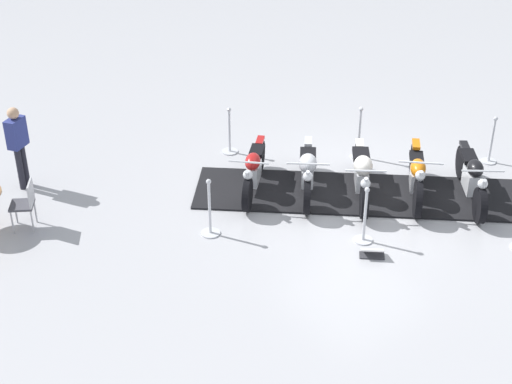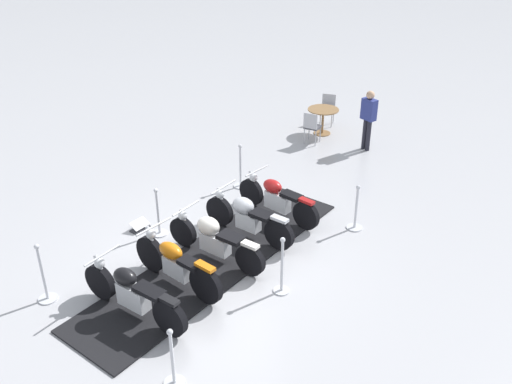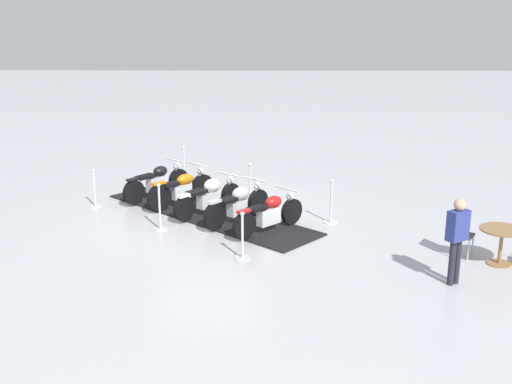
% 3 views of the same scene
% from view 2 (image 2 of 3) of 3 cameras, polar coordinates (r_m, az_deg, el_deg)
% --- Properties ---
extents(ground_plane, '(80.00, 80.00, 0.00)m').
position_cam_2_polar(ground_plane, '(10.76, -4.12, -6.96)').
color(ground_plane, '#B2B2B7').
extents(display_platform, '(5.66, 5.30, 0.04)m').
position_cam_2_polar(display_platform, '(10.75, -4.12, -6.88)').
color(display_platform, black).
rests_on(display_platform, ground_plane).
extents(motorcycle_maroon, '(1.62, 1.56, 0.91)m').
position_cam_2_polar(motorcycle_maroon, '(11.86, 2.11, -0.60)').
color(motorcycle_maroon, black).
rests_on(motorcycle_maroon, display_platform).
extents(motorcycle_chrome, '(1.50, 1.70, 0.95)m').
position_cam_2_polar(motorcycle_chrome, '(11.15, -0.93, -2.50)').
color(motorcycle_chrome, black).
rests_on(motorcycle_chrome, display_platform).
extents(motorcycle_cream, '(1.54, 1.79, 0.89)m').
position_cam_2_polar(motorcycle_cream, '(10.51, -4.37, -4.74)').
color(motorcycle_cream, black).
rests_on(motorcycle_cream, display_platform).
extents(motorcycle_copper, '(1.56, 1.58, 1.01)m').
position_cam_2_polar(motorcycle_copper, '(9.92, -8.20, -7.22)').
color(motorcycle_copper, black).
rests_on(motorcycle_copper, display_platform).
extents(motorcycle_black, '(1.51, 1.82, 0.95)m').
position_cam_2_polar(motorcycle_black, '(9.40, -12.57, -10.00)').
color(motorcycle_black, black).
rests_on(motorcycle_black, display_platform).
extents(stanchion_right_rear, '(0.34, 0.34, 1.14)m').
position_cam_2_polar(stanchion_right_rear, '(10.23, -20.80, -8.63)').
color(stanchion_right_rear, silver).
rests_on(stanchion_right_rear, ground_plane).
extents(stanchion_left_front, '(0.34, 0.34, 1.01)m').
position_cam_2_polar(stanchion_left_front, '(11.71, 10.14, -2.35)').
color(stanchion_left_front, silver).
rests_on(stanchion_left_front, ground_plane).
extents(stanchion_right_mid, '(0.33, 0.33, 1.06)m').
position_cam_2_polar(stanchion_right_mid, '(11.50, -9.93, -2.81)').
color(stanchion_right_mid, silver).
rests_on(stanchion_right_mid, ground_plane).
extents(stanchion_left_mid, '(0.29, 0.29, 1.12)m').
position_cam_2_polar(stanchion_left_mid, '(9.75, 2.66, -8.22)').
color(stanchion_left_mid, silver).
rests_on(stanchion_left_mid, ground_plane).
extents(stanchion_left_rear, '(0.31, 0.31, 1.01)m').
position_cam_2_polar(stanchion_left_rear, '(8.28, -8.48, -17.21)').
color(stanchion_left_rear, silver).
rests_on(stanchion_left_rear, ground_plane).
extents(stanchion_right_front, '(0.34, 0.34, 1.09)m').
position_cam_2_polar(stanchion_right_front, '(13.17, -1.59, 1.89)').
color(stanchion_right_front, silver).
rests_on(stanchion_right_front, ground_plane).
extents(info_placard, '(0.44, 0.43, 0.19)m').
position_cam_2_polar(info_placard, '(11.87, -11.79, -3.49)').
color(info_placard, '#333338').
rests_on(info_placard, ground_plane).
extents(cafe_table, '(0.89, 0.89, 0.75)m').
position_cam_2_polar(cafe_table, '(16.21, 6.87, 7.82)').
color(cafe_table, olive).
rests_on(cafe_table, ground_plane).
extents(cafe_chair_near_table, '(0.55, 0.55, 0.91)m').
position_cam_2_polar(cafe_chair_near_table, '(15.51, 5.72, 6.76)').
color(cafe_chair_near_table, '#B7B7BC').
rests_on(cafe_chair_near_table, ground_plane).
extents(cafe_chair_across_table, '(0.52, 0.52, 0.90)m').
position_cam_2_polar(cafe_chair_across_table, '(16.98, 7.36, 8.63)').
color(cafe_chair_across_table, '#B7B7BC').
rests_on(cafe_chair_across_table, ground_plane).
extents(bystander_person, '(0.46, 0.40, 1.66)m').
position_cam_2_polar(bystander_person, '(15.18, 11.42, 7.71)').
color(bystander_person, '#23232D').
rests_on(bystander_person, ground_plane).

